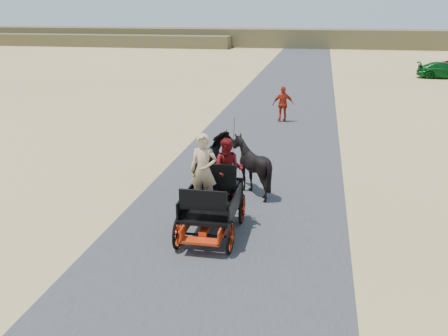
% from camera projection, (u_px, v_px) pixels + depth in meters
% --- Properties ---
extents(ground, '(140.00, 140.00, 0.00)m').
position_uv_depth(ground, '(204.00, 283.00, 10.17)').
color(ground, tan).
extents(road, '(6.00, 140.00, 0.01)m').
position_uv_depth(road, '(204.00, 282.00, 10.17)').
color(road, '#38383A').
rests_on(road, ground).
extents(ridge_far, '(140.00, 6.00, 2.40)m').
position_uv_depth(ridge_far, '(308.00, 38.00, 67.67)').
color(ridge_far, brown).
rests_on(ridge_far, ground).
extents(ridge_near, '(40.00, 4.00, 1.60)m').
position_uv_depth(ridge_near, '(89.00, 40.00, 69.49)').
color(ridge_near, brown).
rests_on(ridge_near, ground).
extents(carriage, '(1.30, 2.40, 0.72)m').
position_uv_depth(carriage, '(212.00, 220.00, 12.26)').
color(carriage, black).
rests_on(carriage, ground).
extents(horse_left, '(0.91, 2.01, 1.70)m').
position_uv_depth(horse_left, '(215.00, 164.00, 15.00)').
color(horse_left, black).
rests_on(horse_left, ground).
extents(horse_right, '(1.37, 1.54, 1.70)m').
position_uv_depth(horse_right, '(251.00, 166.00, 14.80)').
color(horse_right, black).
rests_on(horse_right, ground).
extents(driver_man, '(0.66, 0.43, 1.80)m').
position_uv_depth(driver_man, '(204.00, 171.00, 11.95)').
color(driver_man, tan).
rests_on(driver_man, carriage).
extents(passenger_woman, '(0.77, 0.60, 1.58)m').
position_uv_depth(passenger_woman, '(228.00, 169.00, 12.41)').
color(passenger_woman, '#660C0F').
rests_on(passenger_woman, carriage).
extents(pedestrian, '(1.08, 0.65, 1.73)m').
position_uv_depth(pedestrian, '(283.00, 104.00, 24.04)').
color(pedestrian, '#AC2413').
rests_on(pedestrian, ground).
extents(car_c, '(4.39, 2.09, 1.23)m').
position_uv_depth(car_c, '(446.00, 70.00, 38.54)').
color(car_c, '#0C4C19').
rests_on(car_c, ground).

